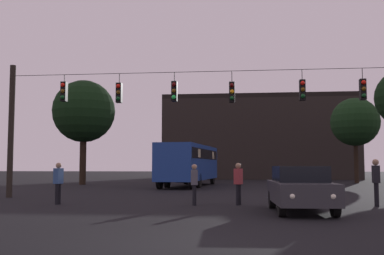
{
  "coord_description": "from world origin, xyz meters",
  "views": [
    {
      "loc": [
        1.62,
        -8.99,
        1.55
      ],
      "look_at": [
        -1.32,
        17.47,
        3.72
      ],
      "focal_mm": 43.48,
      "sensor_mm": 36.0,
      "label": 1
    }
  ],
  "objects_px": {
    "car_far_left": "(186,173)",
    "tree_behind_building": "(355,122)",
    "pedestrian_crossing_center": "(238,181)",
    "pedestrian_near_bus": "(194,182)",
    "tree_left_silhouette": "(84,112)",
    "car_near_right": "(300,188)",
    "city_bus": "(189,161)",
    "pedestrian_crossing_left": "(58,181)",
    "pedestrian_crossing_right": "(376,179)"
  },
  "relations": [
    {
      "from": "pedestrian_crossing_left",
      "to": "tree_behind_building",
      "type": "bearing_deg",
      "value": 54.6
    },
    {
      "from": "car_near_right",
      "to": "car_far_left",
      "type": "height_order",
      "value": "same"
    },
    {
      "from": "pedestrian_crossing_center",
      "to": "pedestrian_crossing_left",
      "type": "bearing_deg",
      "value": -176.44
    },
    {
      "from": "tree_behind_building",
      "to": "car_near_right",
      "type": "bearing_deg",
      "value": -106.83
    },
    {
      "from": "tree_behind_building",
      "to": "pedestrian_crossing_center",
      "type": "bearing_deg",
      "value": -112.89
    },
    {
      "from": "tree_left_silhouette",
      "to": "pedestrian_near_bus",
      "type": "bearing_deg",
      "value": -59.01
    },
    {
      "from": "city_bus",
      "to": "pedestrian_near_bus",
      "type": "height_order",
      "value": "city_bus"
    },
    {
      "from": "city_bus",
      "to": "tree_behind_building",
      "type": "distance_m",
      "value": 16.17
    },
    {
      "from": "pedestrian_crossing_center",
      "to": "pedestrian_near_bus",
      "type": "distance_m",
      "value": 1.72
    },
    {
      "from": "pedestrian_crossing_center",
      "to": "tree_left_silhouette",
      "type": "bearing_deg",
      "value": 125.17
    },
    {
      "from": "car_far_left",
      "to": "car_near_right",
      "type": "bearing_deg",
      "value": -75.34
    },
    {
      "from": "pedestrian_crossing_left",
      "to": "tree_left_silhouette",
      "type": "bearing_deg",
      "value": 106.77
    },
    {
      "from": "pedestrian_crossing_right",
      "to": "city_bus",
      "type": "bearing_deg",
      "value": 119.42
    },
    {
      "from": "tree_behind_building",
      "to": "tree_left_silhouette",
      "type": "bearing_deg",
      "value": -166.05
    },
    {
      "from": "pedestrian_near_bus",
      "to": "tree_left_silhouette",
      "type": "distance_m",
      "value": 21.94
    },
    {
      "from": "car_near_right",
      "to": "tree_behind_building",
      "type": "distance_m",
      "value": 27.71
    },
    {
      "from": "pedestrian_crossing_right",
      "to": "tree_behind_building",
      "type": "distance_m",
      "value": 24.51
    },
    {
      "from": "pedestrian_crossing_center",
      "to": "tree_behind_building",
      "type": "bearing_deg",
      "value": 67.11
    },
    {
      "from": "city_bus",
      "to": "tree_behind_building",
      "type": "bearing_deg",
      "value": 29.25
    },
    {
      "from": "car_near_right",
      "to": "pedestrian_crossing_center",
      "type": "relative_size",
      "value": 2.69
    },
    {
      "from": "car_near_right",
      "to": "pedestrian_near_bus",
      "type": "distance_m",
      "value": 4.38
    },
    {
      "from": "pedestrian_near_bus",
      "to": "tree_left_silhouette",
      "type": "xyz_separation_m",
      "value": [
        -11.0,
        18.31,
        5.01
      ]
    },
    {
      "from": "pedestrian_crossing_right",
      "to": "tree_behind_building",
      "type": "height_order",
      "value": "tree_behind_building"
    },
    {
      "from": "pedestrian_crossing_center",
      "to": "pedestrian_crossing_right",
      "type": "relative_size",
      "value": 0.92
    },
    {
      "from": "pedestrian_crossing_center",
      "to": "pedestrian_near_bus",
      "type": "bearing_deg",
      "value": -170.2
    },
    {
      "from": "pedestrian_crossing_center",
      "to": "tree_behind_building",
      "type": "distance_m",
      "value": 26.05
    },
    {
      "from": "car_far_left",
      "to": "pedestrian_crossing_center",
      "type": "xyz_separation_m",
      "value": [
        5.13,
        -25.0,
        0.13
      ]
    },
    {
      "from": "pedestrian_near_bus",
      "to": "tree_left_silhouette",
      "type": "relative_size",
      "value": 0.19
    },
    {
      "from": "car_far_left",
      "to": "pedestrian_crossing_left",
      "type": "distance_m",
      "value": 25.53
    },
    {
      "from": "car_far_left",
      "to": "pedestrian_crossing_center",
      "type": "distance_m",
      "value": 25.52
    },
    {
      "from": "tree_left_silhouette",
      "to": "tree_behind_building",
      "type": "distance_m",
      "value": 23.38
    },
    {
      "from": "car_near_right",
      "to": "tree_behind_building",
      "type": "height_order",
      "value": "tree_behind_building"
    },
    {
      "from": "tree_left_silhouette",
      "to": "pedestrian_crossing_left",
      "type": "bearing_deg",
      "value": -73.23
    },
    {
      "from": "pedestrian_crossing_right",
      "to": "pedestrian_near_bus",
      "type": "distance_m",
      "value": 6.9
    },
    {
      "from": "city_bus",
      "to": "car_far_left",
      "type": "xyz_separation_m",
      "value": [
        -1.33,
        9.07,
        -1.07
      ]
    },
    {
      "from": "pedestrian_crossing_left",
      "to": "pedestrian_crossing_center",
      "type": "xyz_separation_m",
      "value": [
        7.13,
        0.44,
        -0.01
      ]
    },
    {
      "from": "pedestrian_near_bus",
      "to": "tree_behind_building",
      "type": "bearing_deg",
      "value": 63.98
    },
    {
      "from": "pedestrian_crossing_left",
      "to": "pedestrian_crossing_center",
      "type": "bearing_deg",
      "value": 3.56
    },
    {
      "from": "car_far_left",
      "to": "pedestrian_crossing_left",
      "type": "bearing_deg",
      "value": -94.51
    },
    {
      "from": "car_far_left",
      "to": "tree_behind_building",
      "type": "xyz_separation_m",
      "value": [
        15.11,
        -1.35,
        4.54
      ]
    },
    {
      "from": "car_near_right",
      "to": "pedestrian_crossing_center",
      "type": "bearing_deg",
      "value": 129.53
    },
    {
      "from": "pedestrian_near_bus",
      "to": "pedestrian_crossing_center",
      "type": "bearing_deg",
      "value": 9.8
    },
    {
      "from": "pedestrian_crossing_right",
      "to": "tree_left_silhouette",
      "type": "distance_m",
      "value": 25.85
    },
    {
      "from": "car_near_right",
      "to": "pedestrian_near_bus",
      "type": "xyz_separation_m",
      "value": [
        -3.77,
        2.22,
        0.1
      ]
    },
    {
      "from": "city_bus",
      "to": "pedestrian_crossing_center",
      "type": "height_order",
      "value": "city_bus"
    },
    {
      "from": "pedestrian_crossing_left",
      "to": "tree_behind_building",
      "type": "xyz_separation_m",
      "value": [
        17.12,
        24.09,
        4.4
      ]
    },
    {
      "from": "pedestrian_crossing_center",
      "to": "pedestrian_near_bus",
      "type": "xyz_separation_m",
      "value": [
        -1.7,
        -0.29,
        -0.03
      ]
    },
    {
      "from": "pedestrian_crossing_center",
      "to": "tree_left_silhouette",
      "type": "relative_size",
      "value": 0.19
    },
    {
      "from": "tree_left_silhouette",
      "to": "pedestrian_crossing_right",
      "type": "bearing_deg",
      "value": -45.21
    },
    {
      "from": "pedestrian_crossing_left",
      "to": "pedestrian_crossing_center",
      "type": "relative_size",
      "value": 1.01
    }
  ]
}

